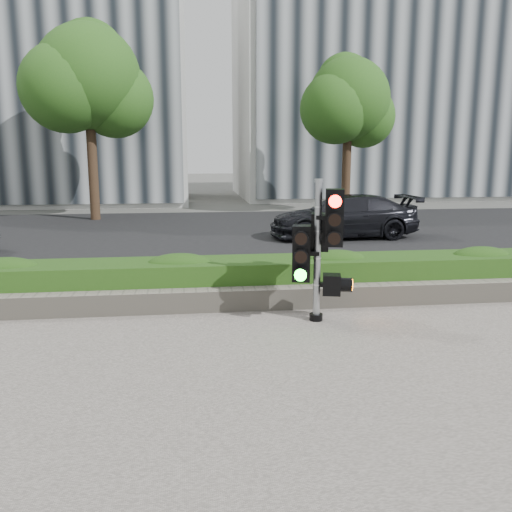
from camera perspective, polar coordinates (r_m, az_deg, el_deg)
The scene contains 12 objects.
ground at distance 6.99m, azimuth 1.82°, elevation -10.16°, with size 120.00×120.00×0.00m, color #51514C.
sidewalk at distance 4.78m, azimuth 6.82°, elevation -20.64°, with size 16.00×11.00×0.03m, color #9E9389.
road at distance 16.67m, azimuth -3.56°, elevation 2.21°, with size 60.00×13.00×0.02m, color black.
curb at distance 9.96m, azimuth -1.02°, elevation -3.37°, with size 60.00×0.25×0.12m, color gray.
stone_wall at distance 8.72m, azimuth -0.13°, elevation -4.48°, with size 12.00×0.32×0.34m, color gray.
hedge at distance 9.31m, azimuth -0.62°, elevation -2.42°, with size 12.00×1.00×0.68m, color #447925.
building_left at distance 30.91m, azimuth -23.41°, elevation 19.30°, with size 16.00×9.00×15.00m, color #B7B7B2.
building_right at distance 33.85m, azimuth 14.26°, elevation 16.45°, with size 18.00×10.00×12.00m, color #B7B7B2.
tree_left at distance 21.44m, azimuth -17.29°, elevation 17.18°, with size 4.61×4.03×7.34m.
tree_right at distance 23.03m, azimuth 9.63°, elevation 15.62°, with size 4.10×3.58×6.53m.
traffic_signal at distance 7.99m, azimuth 6.70°, elevation 1.32°, with size 0.77×0.62×2.11m.
car_dark at distance 16.21m, azimuth 9.20°, elevation 4.14°, with size 1.77×4.36×1.27m, color black.
Camera 1 is at (-1.03, -6.45, 2.51)m, focal length 38.00 mm.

